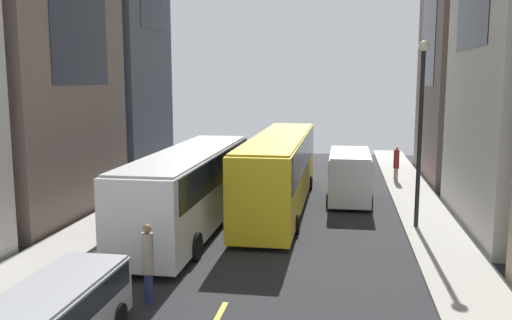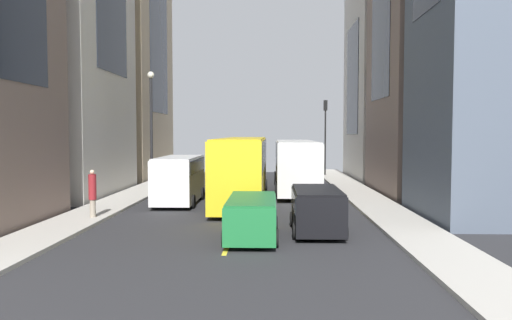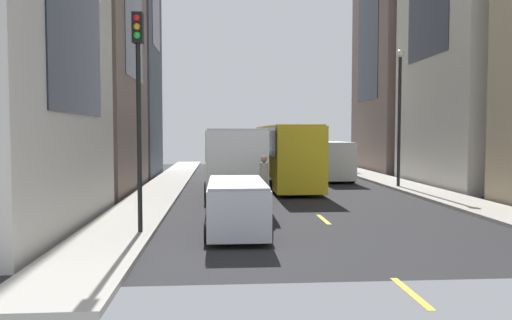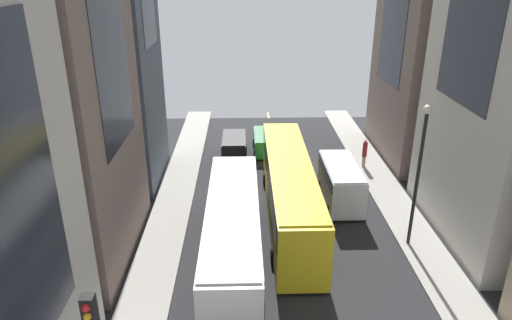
# 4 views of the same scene
# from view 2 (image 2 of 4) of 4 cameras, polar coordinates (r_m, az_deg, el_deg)

# --- Properties ---
(ground_plane) EXTENTS (40.36, 40.36, 0.00)m
(ground_plane) POSITION_cam_2_polar(r_m,az_deg,el_deg) (29.36, -1.12, -4.48)
(ground_plane) COLOR #28282B
(sidewalk_west) EXTENTS (2.36, 44.00, 0.15)m
(sidewalk_west) POSITION_cam_2_polar(r_m,az_deg,el_deg) (29.81, 12.48, -4.29)
(sidewalk_west) COLOR #B2ADA3
(sidewalk_west) RESTS_ON ground
(sidewalk_east) EXTENTS (2.36, 44.00, 0.15)m
(sidewalk_east) POSITION_cam_2_polar(r_m,az_deg,el_deg) (30.52, -14.40, -4.14)
(sidewalk_east) COLOR #B2ADA3
(sidewalk_east) RESTS_ON ground
(lane_stripe_0) EXTENTS (0.16, 2.00, 0.01)m
(lane_stripe_0) POSITION_cam_2_polar(r_m,az_deg,el_deg) (50.23, 0.14, -1.30)
(lane_stripe_0) COLOR yellow
(lane_stripe_0) RESTS_ON ground
(lane_stripe_1) EXTENTS (0.16, 2.00, 0.01)m
(lane_stripe_1) POSITION_cam_2_polar(r_m,az_deg,el_deg) (41.87, -0.21, -2.19)
(lane_stripe_1) COLOR yellow
(lane_stripe_1) RESTS_ON ground
(lane_stripe_2) EXTENTS (0.16, 2.00, 0.01)m
(lane_stripe_2) POSITION_cam_2_polar(r_m,az_deg,el_deg) (33.52, -0.74, -3.52)
(lane_stripe_2) COLOR yellow
(lane_stripe_2) RESTS_ON ground
(lane_stripe_3) EXTENTS (0.16, 2.00, 0.01)m
(lane_stripe_3) POSITION_cam_2_polar(r_m,az_deg,el_deg) (25.21, -1.62, -5.73)
(lane_stripe_3) COLOR yellow
(lane_stripe_3) RESTS_ON ground
(lane_stripe_4) EXTENTS (0.16, 2.00, 0.01)m
(lane_stripe_4) POSITION_cam_2_polar(r_m,az_deg,el_deg) (16.98, -3.39, -10.08)
(lane_stripe_4) COLOR yellow
(lane_stripe_4) RESTS_ON ground
(building_west_0) EXTENTS (9.87, 10.60, 16.82)m
(building_west_0) POSITION_cam_2_polar(r_m,az_deg,el_deg) (44.72, 17.30, 8.79)
(building_west_0) COLOR beige
(building_west_0) RESTS_ON ground
(building_east_0) EXTENTS (8.04, 11.77, 25.03)m
(building_east_0) POSITION_cam_2_polar(r_m,az_deg,el_deg) (46.39, -16.04, 13.73)
(building_east_0) COLOR tan
(building_east_0) RESTS_ON ground
(city_bus_white) EXTENTS (2.80, 12.57, 3.35)m
(city_bus_white) POSITION_cam_2_polar(r_m,az_deg,el_deg) (33.43, 4.54, -0.10)
(city_bus_white) COLOR silver
(city_bus_white) RESTS_ON ground
(streetcar_yellow) EXTENTS (2.70, 14.72, 3.59)m
(streetcar_yellow) POSITION_cam_2_polar(r_m,az_deg,el_deg) (28.85, -1.47, -0.37)
(streetcar_yellow) COLOR yellow
(streetcar_yellow) RESTS_ON ground
(delivery_van_white) EXTENTS (2.25, 5.43, 2.58)m
(delivery_van_white) POSITION_cam_2_polar(r_m,az_deg,el_deg) (27.48, -8.84, -1.86)
(delivery_van_white) COLOR white
(delivery_van_white) RESTS_ON ground
(car_silver_0) EXTENTS (1.96, 4.48, 1.67)m
(car_silver_0) POSITION_cam_2_polar(r_m,az_deg,el_deg) (44.09, 4.13, -0.65)
(car_silver_0) COLOR #B7BABF
(car_silver_0) RESTS_ON ground
(car_black_1) EXTENTS (1.99, 4.06, 1.72)m
(car_black_1) POSITION_cam_2_polar(r_m,az_deg,el_deg) (19.49, 7.01, -5.38)
(car_black_1) COLOR black
(car_black_1) RESTS_ON ground
(car_green_2) EXTENTS (1.93, 4.31, 1.52)m
(car_green_2) POSITION_cam_2_polar(r_m,az_deg,el_deg) (18.24, -0.48, -6.29)
(car_green_2) COLOR #1E7238
(car_green_2) RESTS_ON ground
(pedestrian_waiting_curb) EXTENTS (0.34, 0.34, 2.11)m
(pedestrian_waiting_curb) POSITION_cam_2_polar(r_m,az_deg,el_deg) (23.14, -18.27, -3.52)
(pedestrian_waiting_curb) COLOR gray
(pedestrian_waiting_curb) RESTS_ON ground
(pedestrian_walking_far) EXTENTS (0.33, 0.33, 2.32)m
(pedestrian_walking_far) POSITION_cam_2_polar(r_m,az_deg,el_deg) (41.14, 2.74, -0.55)
(pedestrian_walking_far) COLOR navy
(pedestrian_walking_far) RESTS_ON ground
(traffic_light_near_corner) EXTENTS (0.32, 0.44, 6.62)m
(traffic_light_near_corner) POSITION_cam_2_polar(r_m,az_deg,el_deg) (44.48, 7.97, 4.14)
(traffic_light_near_corner) COLOR black
(traffic_light_near_corner) RESTS_ON ground
(streetlamp_near) EXTENTS (0.44, 0.44, 7.69)m
(streetlamp_near) POSITION_cam_2_polar(r_m,az_deg,el_deg) (32.96, -11.94, 4.67)
(streetlamp_near) COLOR black
(streetlamp_near) RESTS_ON ground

